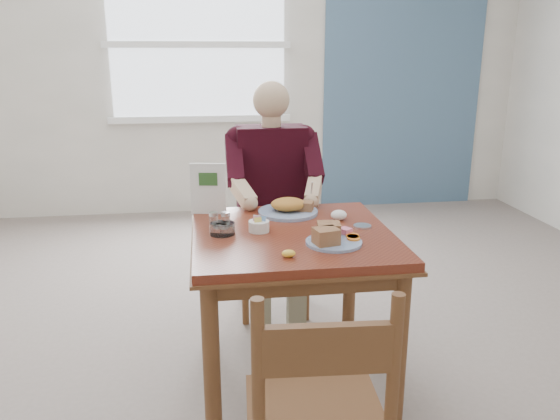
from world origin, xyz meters
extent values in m
plane|color=#74665D|center=(0.00, 0.00, 0.00)|extent=(6.00, 6.00, 0.00)
plane|color=beige|center=(0.00, 3.00, 1.40)|extent=(5.50, 0.00, 5.50)
cube|color=#456481|center=(1.60, 2.98, 1.40)|extent=(1.60, 0.02, 2.80)
ellipsoid|color=yellow|center=(-0.07, -0.31, 0.77)|extent=(0.06, 0.05, 0.03)
ellipsoid|color=white|center=(0.25, 0.15, 0.78)|extent=(0.10, 0.09, 0.05)
cylinder|color=silver|center=(0.33, 0.02, 0.76)|extent=(0.09, 0.09, 0.01)
cube|color=white|center=(-0.40, 2.97, 1.60)|extent=(1.60, 0.02, 1.30)
cube|color=white|center=(-0.40, 2.96, 0.92)|extent=(1.72, 0.04, 0.06)
cube|color=white|center=(-0.40, 2.96, 1.60)|extent=(1.72, 0.04, 0.06)
cube|color=maroon|center=(0.00, 0.00, 0.73)|extent=(0.90, 0.90, 0.04)
cube|color=brown|center=(0.00, 0.00, 0.70)|extent=(0.92, 0.92, 0.01)
cylinder|color=brown|center=(-0.39, -0.39, 0.35)|extent=(0.07, 0.07, 0.71)
cylinder|color=brown|center=(0.39, -0.39, 0.35)|extent=(0.07, 0.07, 0.71)
cylinder|color=brown|center=(-0.39, 0.39, 0.35)|extent=(0.07, 0.07, 0.71)
cylinder|color=brown|center=(0.39, 0.39, 0.35)|extent=(0.07, 0.07, 0.71)
cube|color=brown|center=(0.00, -0.39, 0.66)|extent=(0.80, 0.03, 0.08)
cube|color=brown|center=(0.00, 0.39, 0.66)|extent=(0.80, 0.03, 0.08)
cube|color=brown|center=(-0.39, 0.00, 0.66)|extent=(0.03, 0.80, 0.08)
cube|color=brown|center=(0.39, 0.00, 0.66)|extent=(0.03, 0.80, 0.08)
cylinder|color=brown|center=(-0.18, 0.57, 0.23)|extent=(0.04, 0.04, 0.45)
cylinder|color=brown|center=(0.18, 0.57, 0.23)|extent=(0.04, 0.04, 0.45)
cylinder|color=brown|center=(-0.18, 0.93, 0.23)|extent=(0.04, 0.04, 0.45)
cylinder|color=brown|center=(0.18, 0.93, 0.23)|extent=(0.04, 0.04, 0.45)
cube|color=brown|center=(0.00, 0.75, 0.47)|extent=(0.42, 0.42, 0.03)
cylinder|color=brown|center=(-0.18, 0.93, 0.70)|extent=(0.04, 0.04, 0.50)
cylinder|color=brown|center=(0.18, 0.93, 0.70)|extent=(0.04, 0.04, 0.50)
cube|color=brown|center=(0.00, 0.93, 0.80)|extent=(0.38, 0.03, 0.14)
cube|color=brown|center=(-0.08, -0.92, 0.47)|extent=(0.45, 0.45, 0.03)
cylinder|color=brown|center=(-0.27, -1.09, 0.70)|extent=(0.04, 0.04, 0.50)
cylinder|color=brown|center=(0.09, -1.11, 0.70)|extent=(0.04, 0.04, 0.50)
cube|color=brown|center=(-0.09, -1.10, 0.80)|extent=(0.38, 0.05, 0.14)
cube|color=gray|center=(-0.10, 0.63, 0.54)|extent=(0.13, 0.38, 0.12)
cube|color=gray|center=(0.10, 0.63, 0.54)|extent=(0.13, 0.38, 0.12)
cube|color=gray|center=(-0.10, 0.45, 0.24)|extent=(0.10, 0.10, 0.48)
cube|color=gray|center=(0.10, 0.45, 0.24)|extent=(0.10, 0.10, 0.48)
cube|color=black|center=(0.00, 0.78, 0.84)|extent=(0.40, 0.22, 0.58)
sphere|color=black|center=(-0.19, 0.78, 1.06)|extent=(0.15, 0.15, 0.15)
sphere|color=black|center=(0.19, 0.78, 1.06)|extent=(0.15, 0.15, 0.15)
cylinder|color=tan|center=(0.00, 0.76, 1.15)|extent=(0.11, 0.11, 0.08)
sphere|color=tan|center=(0.00, 0.76, 1.28)|extent=(0.21, 0.21, 0.21)
cube|color=black|center=(-0.22, 0.67, 0.96)|extent=(0.09, 0.29, 0.27)
cube|color=black|center=(0.22, 0.67, 0.96)|extent=(0.09, 0.29, 0.27)
sphere|color=black|center=(-0.22, 0.55, 0.86)|extent=(0.09, 0.09, 0.09)
sphere|color=black|center=(0.22, 0.55, 0.86)|extent=(0.09, 0.09, 0.09)
cube|color=tan|center=(-0.19, 0.46, 0.82)|extent=(0.14, 0.23, 0.14)
cube|color=tan|center=(0.19, 0.46, 0.82)|extent=(0.14, 0.23, 0.14)
sphere|color=tan|center=(-0.16, 0.37, 0.79)|extent=(0.08, 0.08, 0.08)
sphere|color=tan|center=(0.16, 0.37, 0.79)|extent=(0.08, 0.08, 0.08)
cylinder|color=silver|center=(0.16, 0.37, 0.84)|extent=(0.01, 0.05, 0.12)
cylinder|color=white|center=(0.15, -0.18, 0.76)|extent=(0.26, 0.26, 0.01)
cube|color=tan|center=(0.11, -0.21, 0.80)|extent=(0.12, 0.11, 0.07)
cube|color=tan|center=(0.14, -0.14, 0.80)|extent=(0.11, 0.10, 0.07)
cylinder|color=orange|center=(0.24, -0.17, 0.77)|extent=(0.06, 0.06, 0.01)
cylinder|color=orange|center=(0.24, -0.15, 0.77)|extent=(0.07, 0.07, 0.01)
cylinder|color=orange|center=(0.24, -0.13, 0.77)|extent=(0.08, 0.08, 0.01)
cube|color=pink|center=(0.22, -0.09, 0.78)|extent=(0.07, 0.07, 0.03)
cylinder|color=white|center=(0.02, 0.29, 0.76)|extent=(0.39, 0.39, 0.02)
ellipsoid|color=orange|center=(0.02, 0.29, 0.80)|extent=(0.22, 0.20, 0.07)
cube|color=tan|center=(0.10, 0.29, 0.79)|extent=(0.13, 0.10, 0.04)
cylinder|color=white|center=(-0.15, 0.03, 0.77)|extent=(0.13, 0.13, 0.05)
cube|color=pink|center=(-0.16, 0.03, 0.81)|extent=(0.04, 0.02, 0.02)
cube|color=#6699D8|center=(-0.13, 0.03, 0.81)|extent=(0.03, 0.03, 0.02)
cube|color=#EAD159|center=(-0.16, 0.02, 0.81)|extent=(0.04, 0.02, 0.02)
cube|color=white|center=(-0.16, 0.05, 0.81)|extent=(0.04, 0.03, 0.02)
cylinder|color=white|center=(-0.35, 0.06, 0.79)|extent=(0.04, 0.04, 0.08)
cylinder|color=silver|center=(-0.35, 0.06, 0.83)|extent=(0.05, 0.05, 0.02)
cylinder|color=white|center=(-0.30, 0.05, 0.79)|extent=(0.04, 0.04, 0.08)
cylinder|color=silver|center=(-0.30, 0.05, 0.83)|extent=(0.05, 0.05, 0.02)
cylinder|color=white|center=(-0.32, 0.01, 0.78)|extent=(0.15, 0.15, 0.05)
cylinder|color=white|center=(-0.33, 0.01, 0.79)|extent=(0.04, 0.04, 0.02)
cylinder|color=white|center=(-0.31, 0.03, 0.79)|extent=(0.04, 0.04, 0.02)
cylinder|color=white|center=(-0.31, 0.00, 0.79)|extent=(0.04, 0.04, 0.02)
cube|color=white|center=(-0.37, 0.35, 0.88)|extent=(0.18, 0.04, 0.26)
cube|color=#2D5926|center=(-0.37, 0.34, 0.93)|extent=(0.09, 0.02, 0.06)
camera|label=1|loc=(-0.39, -2.33, 1.54)|focal=35.00mm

